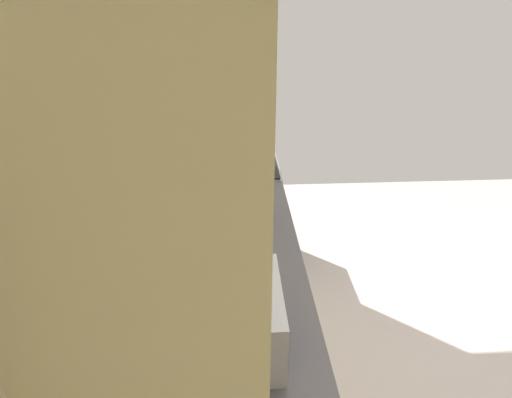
{
  "coord_description": "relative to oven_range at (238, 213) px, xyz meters",
  "views": [
    {
      "loc": [
        -1.66,
        1.28,
        2.2
      ],
      "look_at": [
        -0.17,
        1.2,
        1.44
      ],
      "focal_mm": 30.0,
      "sensor_mm": 36.0,
      "label": 1
    }
  ],
  "objects": [
    {
      "name": "ground_plane",
      "position": [
        -1.51,
        -1.25,
        -0.47
      ],
      "size": [
        6.11,
        6.11,
        0.0
      ],
      "primitive_type": "plane",
      "color": "#BFB4B1"
    },
    {
      "name": "microwave",
      "position": [
        -1.89,
        0.03,
        0.57
      ],
      "size": [
        0.46,
        0.35,
        0.27
      ],
      "color": "#B7BABF",
      "rests_on": "counter_run"
    },
    {
      "name": "upper_cabinets",
      "position": [
        -1.87,
        0.16,
        1.41
      ],
      "size": [
        1.81,
        0.34,
        0.63
      ],
      "color": "beige"
    },
    {
      "name": "kettle",
      "position": [
        -0.92,
        -0.1,
        0.5
      ],
      "size": [
        0.2,
        0.15,
        0.15
      ],
      "color": "black",
      "rests_on": "counter_run"
    },
    {
      "name": "oven_range",
      "position": [
        0.0,
        0.0,
        0.0
      ],
      "size": [
        0.65,
        0.67,
        1.08
      ],
      "color": "#B7BABF",
      "rests_on": "ground_plane"
    },
    {
      "name": "bowl",
      "position": [
        -0.59,
        -0.1,
        0.46
      ],
      "size": [
        0.2,
        0.2,
        0.04
      ],
      "color": "silver",
      "rests_on": "counter_run"
    },
    {
      "name": "wall_back",
      "position": [
        -1.51,
        0.39,
        0.94
      ],
      "size": [
        3.94,
        0.12,
        2.82
      ],
      "primitive_type": "cube",
      "color": "beige",
      "rests_on": "ground_plane"
    }
  ]
}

